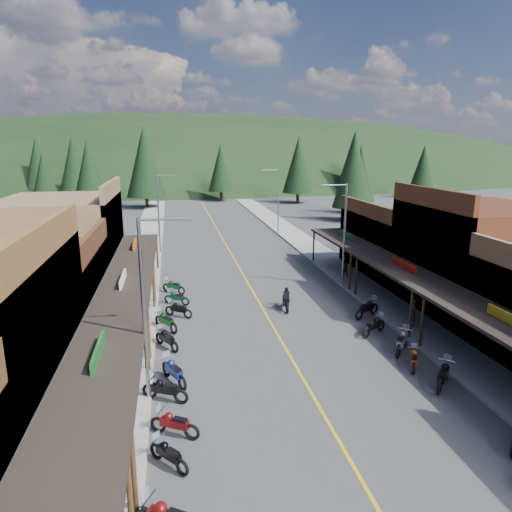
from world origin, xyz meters
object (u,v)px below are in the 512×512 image
streetlight_0 (147,302)px  pedestrian_east_b (343,266)px  bike_west_8 (166,320)px  bike_west_9 (178,309)px  bike_west_3 (169,454)px  bike_west_6 (174,370)px  pine_5 (354,158)px  shop_west_2 (30,297)px  shop_east_3 (402,243)px  pedestrian_east_a (413,312)px  pine_9 (360,174)px  bike_west_11 (174,286)px  pine_10 (89,172)px  streetlight_1 (160,210)px  bike_west_4 (174,423)px  shop_east_2 (475,258)px  rider_on_bike (286,300)px  pine_8 (45,183)px  bike_west_5 (165,389)px  pine_2 (145,162)px  pine_7 (38,163)px  bike_east_4 (444,374)px  pine_6 (423,166)px  streetlight_2 (343,231)px  bike_west_7 (167,338)px  streetlight_3 (277,198)px  bike_east_5 (414,359)px  pine_3 (221,168)px  shop_west_3 (65,244)px  bike_east_8 (367,308)px  pine_11 (354,171)px  bike_east_6 (402,341)px  pine_1 (74,164)px  bike_west_10 (177,297)px  pine_4 (298,165)px

streetlight_0 → pedestrian_east_b: size_ratio=4.51×
bike_west_8 → bike_west_9: bike_west_8 is taller
bike_west_3 → bike_west_6: bearing=46.7°
pine_5 → shop_west_2: bearing=-124.2°
shop_east_3 → pedestrian_east_a: shop_east_3 is taller
pine_9 → bike_west_9: pine_9 is taller
bike_west_11 → bike_west_6: bearing=-139.5°
pine_10 → streetlight_1: bearing=-68.5°
bike_west_4 → streetlight_0: bearing=47.9°
shop_east_2 → rider_on_bike: 12.81m
pine_8 → bike_west_5: 49.10m
pine_2 → bike_west_6: size_ratio=6.17×
pine_8 → pedestrian_east_a: pine_8 is taller
pine_5 → pedestrian_east_b: pine_5 is taller
pine_5 → bike_west_3: 92.09m
pine_10 → rider_on_bike: size_ratio=5.26×
pine_10 → bike_west_4: 60.32m
streetlight_1 → pine_2: pine_2 is taller
pine_7 → bike_east_4: (38.07, -83.33, -6.60)m
pine_6 → bike_west_5: size_ratio=5.21×
streetlight_2 → pine_8: bearing=132.1°
bike_west_7 → bike_west_9: 4.65m
pine_2 → bike_west_3: (3.76, -68.50, -7.46)m
streetlight_3 → bike_east_5: bearing=-92.1°
streetlight_1 → streetlight_0: bearing=-90.0°
pine_3 → bike_east_5: 71.72m
shop_west_3 → pine_3: pine_3 is taller
bike_west_8 → bike_west_4: bearing=-122.0°
pine_8 → bike_west_8: size_ratio=4.59×
bike_west_7 → shop_east_3: bearing=-2.0°
shop_west_3 → streetlight_1: size_ratio=1.36×
shop_west_3 → bike_east_8: (20.05, -9.80, -2.88)m
streetlight_1 → rider_on_bike: 20.40m
pine_11 → bike_west_5: bearing=-120.8°
pine_10 → bike_east_8: size_ratio=5.18×
pine_2 → streetlight_3: bearing=-58.8°
bike_west_5 → rider_on_bike: rider_on_bike is taller
pine_3 → pedestrian_east_a: size_ratio=6.46×
bike_west_3 → bike_east_6: bearing=-11.6°
pine_1 → bike_west_5: size_ratio=5.92×
bike_west_6 → rider_on_bike: bearing=23.2°
pine_6 → bike_west_5: 87.83m
pine_1 → bike_east_5: (29.67, -75.45, -6.71)m
bike_west_10 → pine_10: bearing=46.1°
shop_east_2 → pine_2: (-23.78, 56.30, 4.47)m
pine_10 → bike_west_11: size_ratio=5.72×
bike_west_10 → rider_on_bike: bearing=-77.5°
streetlight_2 → pine_1: size_ratio=0.64×
pine_4 → bike_west_7: size_ratio=6.07×
pine_6 → pine_2: bearing=-173.9°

